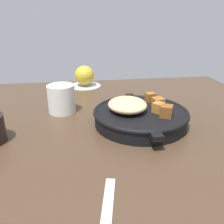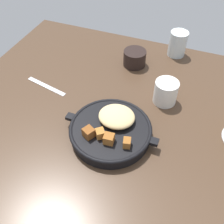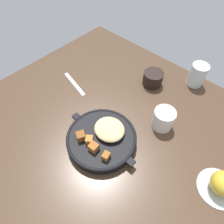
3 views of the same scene
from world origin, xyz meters
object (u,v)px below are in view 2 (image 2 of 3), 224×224
water_glass_tall (178,44)px  butter_knife (46,86)px  cast_iron_skillet (111,129)px  ceramic_mug_white (166,92)px  coffee_mug_dark (135,58)px

water_glass_tall → butter_knife: bearing=-136.9°
cast_iron_skillet → ceramic_mug_white: bearing=60.5°
ceramic_mug_white → cast_iron_skillet: bearing=-119.5°
cast_iron_skillet → ceramic_mug_white: size_ratio=3.55×
water_glass_tall → coffee_mug_dark: (-13.98, -12.99, -1.99)cm
butter_knife → coffee_mug_dark: (25.78, 24.25, 2.90)cm
cast_iron_skillet → butter_knife: bearing=157.5°
butter_knife → ceramic_mug_white: ceramic_mug_white is taller
butter_knife → ceramic_mug_white: size_ratio=2.10×
butter_knife → water_glass_tall: (39.76, 37.24, 4.89)cm
ceramic_mug_white → coffee_mug_dark: bearing=134.5°
coffee_mug_dark → ceramic_mug_white: bearing=-45.5°
water_glass_tall → cast_iron_skillet: bearing=-100.9°
cast_iron_skillet → coffee_mug_dark: cast_iron_skillet is taller
ceramic_mug_white → water_glass_tall: bearing=94.0°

